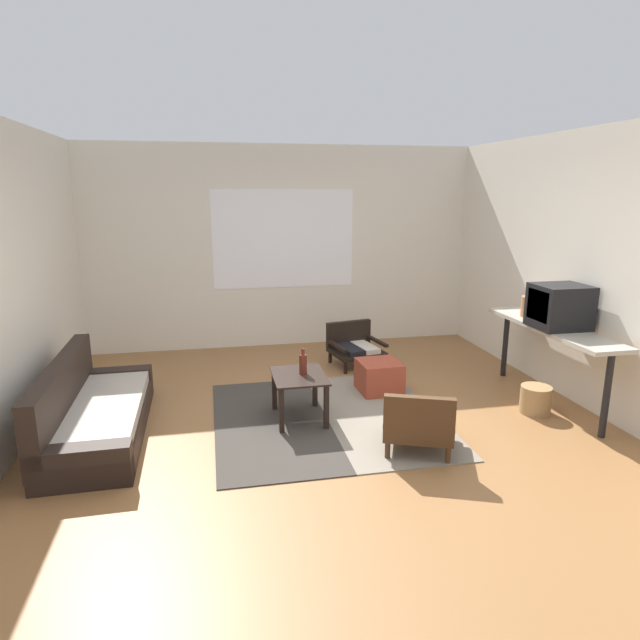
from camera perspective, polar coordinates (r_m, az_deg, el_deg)
name	(u,v)px	position (r m, az deg, el deg)	size (l,w,h in m)	color
ground_plane	(333,437)	(4.85, 1.36, -12.22)	(7.80, 7.80, 0.00)	olive
far_wall_with_window	(283,247)	(7.42, -3.91, 7.66)	(5.60, 0.13, 2.70)	silver
side_wall_right	(594,271)	(5.89, 26.94, 4.67)	(0.12, 6.60, 2.70)	silver
area_rug	(327,418)	(5.21, 0.70, -10.29)	(2.10, 2.18, 0.01)	#38332D
couch	(93,413)	(5.19, -22.91, -9.07)	(0.76, 1.96, 0.68)	black
coffee_table	(299,384)	(5.06, -2.22, -6.81)	(0.49, 0.61, 0.44)	black
armchair_by_window	(354,345)	(6.69, 3.64, -2.66)	(0.69, 0.64, 0.51)	black
armchair_striped_foreground	(418,423)	(4.56, 10.36, -10.67)	(0.72, 0.72, 0.55)	#472D19
ottoman_orange	(379,377)	(5.83, 6.27, -5.98)	(0.43, 0.43, 0.34)	#993D28
console_shelf	(552,334)	(5.83, 23.32, -1.35)	(0.42, 1.77, 0.81)	#B2AD9E
crt_television	(560,306)	(5.70, 24.00, 1.32)	(0.49, 0.44, 0.42)	black
clay_vase	(531,305)	(6.11, 21.36, 1.53)	(0.19, 0.19, 0.35)	#A87047
glass_bottle	(303,364)	(5.03, -1.81, -4.63)	(0.07, 0.07, 0.25)	#5B2319
wicker_basket	(536,399)	(5.68, 21.83, -7.81)	(0.29, 0.29, 0.27)	#9E7A4C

